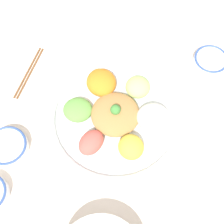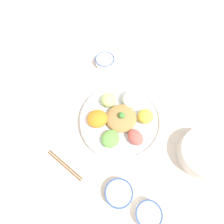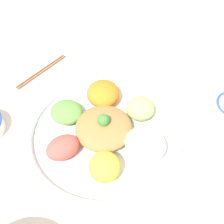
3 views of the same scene
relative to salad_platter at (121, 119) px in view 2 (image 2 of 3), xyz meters
The scene contains 8 objects.
ground_plane 0.04m from the salad_platter, 129.31° to the right, with size 2.40×2.40×0.00m, color silver.
salad_platter is the anchor object (origin of this frame).
sauce_bowl_red 0.37m from the salad_platter, 138.75° to the left, with size 0.11×0.11×0.04m.
rice_bowl_blue 0.42m from the salad_platter, 40.52° to the right, with size 0.11×0.11×0.04m.
sauce_bowl_dark 0.33m from the salad_platter, 57.10° to the right, with size 0.12×0.12×0.03m.
side_serving_bowl 0.40m from the salad_platter, 10.30° to the left, with size 0.22×0.22×0.07m.
chopsticks_pair_near 0.33m from the salad_platter, 104.24° to the right, with size 0.20×0.03×0.01m.
serving_spoon_main 0.37m from the salad_platter, 117.93° to the left, with size 0.09×0.13×0.01m.
Camera 2 is at (0.19, -0.28, 0.85)m, focal length 30.00 mm.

